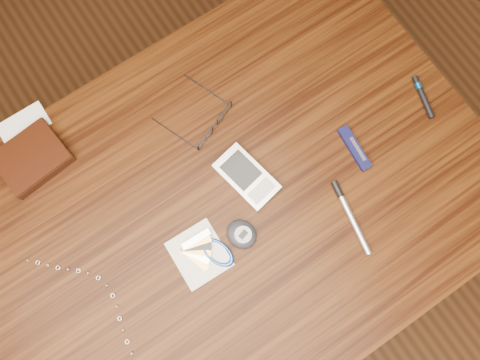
% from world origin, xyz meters
% --- Properties ---
extents(ground, '(3.80, 3.80, 0.00)m').
position_xyz_m(ground, '(0.00, 0.00, 0.00)').
color(ground, '#472814').
rests_on(ground, ground).
extents(desk, '(1.00, 0.70, 0.75)m').
position_xyz_m(desk, '(0.00, 0.00, 0.65)').
color(desk, '#321808').
rests_on(desk, ground).
extents(wallet_and_card, '(0.13, 0.16, 0.03)m').
position_xyz_m(wallet_and_card, '(-0.24, 0.27, 0.76)').
color(wallet_and_card, black).
rests_on(wallet_and_card, desk).
extents(eyeglasses, '(0.14, 0.14, 0.02)m').
position_xyz_m(eyeglasses, '(0.07, 0.14, 0.76)').
color(eyeglasses, black).
rests_on(eyeglasses, desk).
extents(pda_phone, '(0.08, 0.13, 0.02)m').
position_xyz_m(pda_phone, '(0.07, 0.02, 0.76)').
color(pda_phone, '#B9B9BE').
rests_on(pda_phone, desk).
extents(pedometer, '(0.06, 0.07, 0.02)m').
position_xyz_m(pedometer, '(0.00, -0.06, 0.76)').
color(pedometer, black).
rests_on(pedometer, desk).
extents(notepad_keys, '(0.11, 0.10, 0.01)m').
position_xyz_m(notepad_keys, '(-0.07, -0.05, 0.75)').
color(notepad_keys, silver).
rests_on(notepad_keys, desk).
extents(pocket_knife, '(0.03, 0.09, 0.01)m').
position_xyz_m(pocket_knife, '(0.27, -0.04, 0.76)').
color(pocket_knife, '#0C0D34').
rests_on(pocket_knife, desk).
extents(silver_pen, '(0.04, 0.14, 0.01)m').
position_xyz_m(silver_pen, '(0.18, -0.13, 0.76)').
color(silver_pen, silver).
rests_on(silver_pen, desk).
extents(black_blue_pen, '(0.04, 0.09, 0.01)m').
position_xyz_m(black_blue_pen, '(0.44, -0.03, 0.76)').
color(black_blue_pen, black).
rests_on(black_blue_pen, desk).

